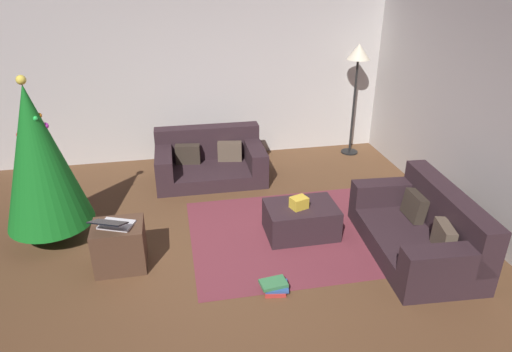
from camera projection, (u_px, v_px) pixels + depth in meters
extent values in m
plane|color=brown|center=(219.00, 265.00, 4.84)|extent=(6.40, 6.40, 0.00)
cube|color=#BCB7B2|center=(192.00, 78.00, 7.07)|extent=(6.40, 0.12, 2.60)
cube|color=#B5B0AB|center=(506.00, 132.00, 4.83)|extent=(0.12, 6.40, 2.60)
cube|color=#2D1E23|center=(211.00, 173.00, 6.73)|extent=(1.58, 1.00, 0.20)
cube|color=#2D1E23|center=(207.00, 142.00, 6.91)|extent=(1.57, 0.26, 0.50)
cube|color=#2D1E23|center=(255.00, 154.00, 6.73)|extent=(0.25, 0.98, 0.30)
cube|color=#2D1E23|center=(164.00, 160.00, 6.51)|extent=(0.25, 0.98, 0.30)
cube|color=brown|center=(230.00, 151.00, 6.82)|extent=(0.37, 0.18, 0.30)
cube|color=#372D24|center=(188.00, 154.00, 6.72)|extent=(0.38, 0.19, 0.31)
cube|color=#2D1E23|center=(412.00, 242.00, 5.03)|extent=(1.03, 1.74, 0.23)
cube|color=#2D1E23|center=(447.00, 212.00, 4.91)|extent=(0.35, 1.70, 0.50)
cube|color=#2D1E23|center=(450.00, 262.00, 4.27)|extent=(0.94, 0.30, 0.29)
cube|color=#2D1E23|center=(390.00, 192.00, 5.56)|extent=(0.94, 0.30, 0.29)
cube|color=brown|center=(443.00, 238.00, 4.63)|extent=(0.20, 0.38, 0.30)
cube|color=#372D24|center=(414.00, 206.00, 5.23)|extent=(0.17, 0.37, 0.31)
cube|color=#2D1E23|center=(301.00, 220.00, 5.33)|extent=(0.82, 0.57, 0.37)
cube|color=gold|center=(299.00, 203.00, 5.18)|extent=(0.22, 0.20, 0.13)
cube|color=black|center=(294.00, 200.00, 5.37)|extent=(0.13, 0.16, 0.02)
cylinder|color=brown|center=(55.00, 230.00, 5.27)|extent=(0.10, 0.10, 0.23)
cone|color=#146A1E|center=(38.00, 157.00, 4.88)|extent=(0.94, 0.94, 1.61)
sphere|color=#2699E5|center=(22.00, 178.00, 5.05)|extent=(0.08, 0.08, 0.08)
sphere|color=red|center=(19.00, 135.00, 4.75)|extent=(0.06, 0.06, 0.06)
sphere|color=#2699E5|center=(59.00, 173.00, 5.28)|extent=(0.06, 0.06, 0.06)
sphere|color=#2699E5|center=(67.00, 177.00, 5.27)|extent=(0.06, 0.06, 0.06)
sphere|color=green|center=(35.00, 119.00, 4.64)|extent=(0.05, 0.05, 0.05)
sphere|color=#CC33BF|center=(23.00, 181.00, 5.10)|extent=(0.09, 0.09, 0.09)
sphere|color=#2699E5|center=(62.00, 188.00, 5.47)|extent=(0.07, 0.07, 0.07)
sphere|color=#CC33BF|center=(45.00, 126.00, 4.79)|extent=(0.07, 0.07, 0.07)
sphere|color=orange|center=(39.00, 115.00, 4.73)|extent=(0.05, 0.05, 0.05)
sphere|color=#CC33BF|center=(37.00, 194.00, 4.76)|extent=(0.08, 0.08, 0.08)
sphere|color=#F2D84C|center=(21.00, 80.00, 4.52)|extent=(0.10, 0.10, 0.10)
cube|color=#4C3323|center=(120.00, 246.00, 4.73)|extent=(0.52, 0.44, 0.50)
cube|color=silver|center=(117.00, 225.00, 4.62)|extent=(0.39, 0.33, 0.02)
cube|color=black|center=(108.00, 223.00, 4.44)|extent=(0.39, 0.32, 0.09)
cube|color=#B7332D|center=(275.00, 290.00, 4.44)|extent=(0.23, 0.21, 0.04)
cube|color=#2D5193|center=(276.00, 286.00, 4.44)|extent=(0.26, 0.23, 0.03)
cube|color=#387A47|center=(273.00, 283.00, 4.43)|extent=(0.28, 0.20, 0.04)
cylinder|color=black|center=(349.00, 152.00, 7.70)|extent=(0.28, 0.28, 0.02)
cylinder|color=black|center=(353.00, 108.00, 7.37)|extent=(0.04, 0.04, 1.57)
cone|color=beige|center=(359.00, 52.00, 6.98)|extent=(0.36, 0.36, 0.24)
cube|color=brown|center=(300.00, 233.00, 5.41)|extent=(2.60, 2.00, 0.01)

